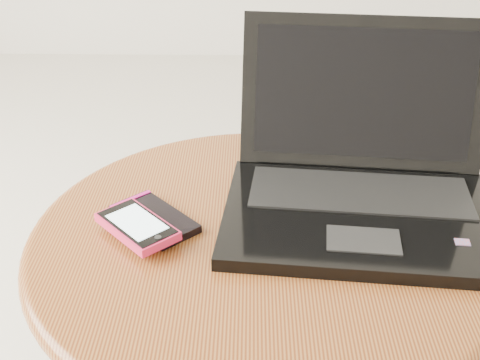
{
  "coord_description": "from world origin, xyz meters",
  "views": [
    {
      "loc": [
        -0.01,
        -0.69,
        0.91
      ],
      "look_at": [
        -0.02,
        -0.02,
        0.52
      ],
      "focal_mm": 48.28,
      "sensor_mm": 36.0,
      "label": 1
    }
  ],
  "objects": [
    {
      "name": "laptop",
      "position": [
        0.13,
        0.02,
        0.5
      ],
      "size": [
        0.36,
        0.32,
        0.22
      ],
      "color": "black",
      "rests_on": "table"
    },
    {
      "name": "phone_pink",
      "position": [
        -0.15,
        -0.05,
        0.48
      ],
      "size": [
        0.11,
        0.11,
        0.01
      ],
      "color": "#D21F4B",
      "rests_on": "phone_black"
    },
    {
      "name": "phone_black",
      "position": [
        -0.13,
        -0.02,
        0.47
      ],
      "size": [
        0.12,
        0.13,
        0.01
      ],
      "color": "black",
      "rests_on": "table"
    },
    {
      "name": "table",
      "position": [
        0.0,
        -0.04,
        0.36
      ],
      "size": [
        0.58,
        0.58,
        0.46
      ],
      "color": "#5F2B18",
      "rests_on": "ground"
    }
  ]
}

